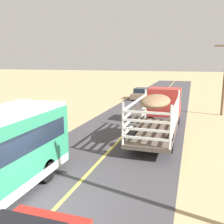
# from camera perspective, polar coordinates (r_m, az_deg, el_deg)

# --- Properties ---
(ground_plane) EXTENTS (240.00, 240.00, 0.00)m
(ground_plane) POSITION_cam_1_polar(r_m,az_deg,el_deg) (9.50, -13.19, -21.06)
(ground_plane) COLOR tan
(road_surface) EXTENTS (8.00, 120.00, 0.02)m
(road_surface) POSITION_cam_1_polar(r_m,az_deg,el_deg) (9.50, -13.19, -21.01)
(road_surface) COLOR #423F44
(road_surface) RESTS_ON ground
(road_centre_line) EXTENTS (0.16, 117.60, 0.00)m
(road_centre_line) POSITION_cam_1_polar(r_m,az_deg,el_deg) (9.49, -13.20, -20.95)
(road_centre_line) COLOR #D8CC4C
(road_centre_line) RESTS_ON road_surface
(livestock_truck) EXTENTS (2.53, 9.70, 3.02)m
(livestock_truck) POSITION_cam_1_polar(r_m,az_deg,el_deg) (18.70, 11.18, 1.23)
(livestock_truck) COLOR #B2332D
(livestock_truck) RESTS_ON road_surface
(car_far) EXTENTS (1.80, 4.40, 1.46)m
(car_far) POSITION_cam_1_polar(r_m,az_deg,el_deg) (34.10, 6.49, 4.11)
(car_far) COLOR #8C7259
(car_far) RESTS_ON road_surface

